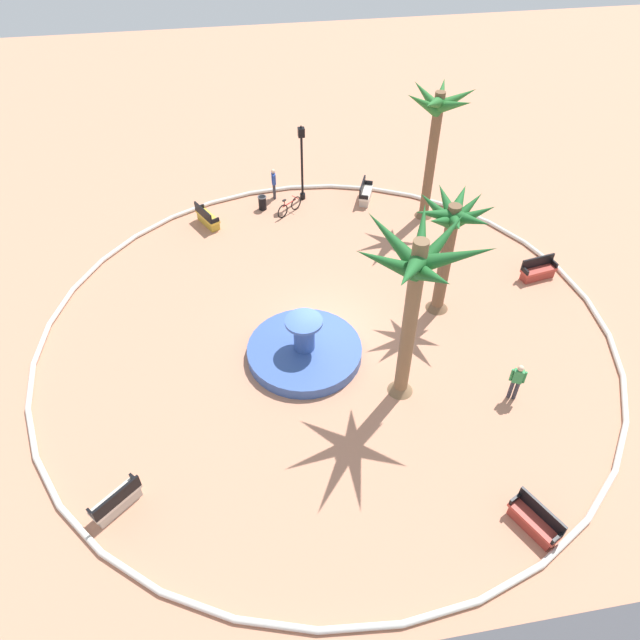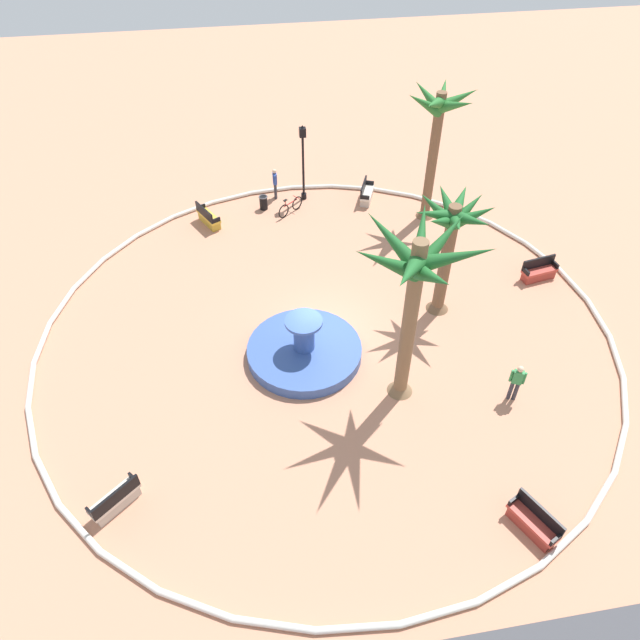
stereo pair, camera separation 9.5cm
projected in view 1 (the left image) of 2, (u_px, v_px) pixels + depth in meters
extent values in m
plane|color=tan|center=(326.00, 332.00, 23.11)|extent=(80.00, 80.00, 0.00)
torus|color=silver|center=(326.00, 330.00, 23.04)|extent=(22.49, 22.49, 0.20)
cylinder|color=#38569E|center=(305.00, 351.00, 22.01)|extent=(4.35, 4.35, 0.45)
cylinder|color=#236093|center=(305.00, 352.00, 22.03)|extent=(3.83, 3.83, 0.34)
cylinder|color=#38569E|center=(304.00, 335.00, 21.42)|extent=(0.78, 0.78, 1.26)
cylinder|color=#3D5FAD|center=(304.00, 322.00, 20.95)|extent=(1.39, 1.39, 0.12)
cylinder|color=brown|center=(409.00, 325.00, 18.66)|extent=(0.48, 0.48, 6.54)
cone|color=brown|center=(401.00, 386.00, 20.72)|extent=(0.92, 0.92, 0.50)
cone|color=#1E6028|center=(387.00, 262.00, 16.65)|extent=(2.26, 0.73, 1.64)
cone|color=#1E6028|center=(410.00, 272.00, 15.93)|extent=(1.69, 2.27, 1.22)
cone|color=#1E6028|center=(433.00, 277.00, 16.09)|extent=(0.75, 2.30, 1.56)
cone|color=#1E6028|center=(457.00, 256.00, 16.59)|extent=(2.36, 1.28, 1.35)
cone|color=#1E6028|center=(441.00, 242.00, 17.29)|extent=(2.19, 1.73, 1.54)
cone|color=#1E6028|center=(421.00, 236.00, 17.50)|extent=(1.31, 2.32, 1.52)
cone|color=#1E6028|center=(393.00, 239.00, 17.29)|extent=(1.75, 2.21, 1.45)
cylinder|color=brown|center=(431.00, 159.00, 27.11)|extent=(0.46, 0.46, 6.26)
cone|color=brown|center=(424.00, 211.00, 29.08)|extent=(0.88, 0.88, 0.50)
cone|color=#28702D|center=(423.00, 103.00, 25.16)|extent=(1.80, 0.64, 1.36)
cone|color=#28702D|center=(433.00, 104.00, 24.58)|extent=(1.56, 1.78, 0.98)
cone|color=#28702D|center=(455.00, 105.00, 24.78)|extent=(1.48, 1.82, 1.19)
cone|color=#28702D|center=(457.00, 98.00, 25.30)|extent=(1.83, 0.59, 1.16)
cone|color=#28702D|center=(442.00, 93.00, 25.77)|extent=(1.26, 1.88, 1.23)
cone|color=#28702D|center=(426.00, 95.00, 25.68)|extent=(1.39, 1.84, 1.29)
cylinder|color=brown|center=(445.00, 261.00, 22.46)|extent=(0.49, 0.49, 4.94)
cone|color=brown|center=(437.00, 304.00, 23.97)|extent=(0.93, 0.93, 0.50)
cone|color=#1E6028|center=(435.00, 214.00, 20.77)|extent=(1.75, 0.74, 0.99)
cone|color=#1E6028|center=(441.00, 221.00, 20.65)|extent=(1.72, 1.40, 1.20)
cone|color=#1E6028|center=(456.00, 224.00, 20.41)|extent=(0.96, 1.78, 1.07)
cone|color=#1E6028|center=(471.00, 220.00, 20.48)|extent=(1.31, 1.76, 0.98)
cone|color=#1E6028|center=(473.00, 215.00, 21.00)|extent=(1.76, 0.91, 1.24)
cone|color=#1E6028|center=(467.00, 209.00, 21.35)|extent=(1.75, 1.25, 1.27)
cone|color=#1E6028|center=(460.00, 200.00, 21.43)|extent=(1.41, 1.72, 0.95)
cone|color=#1E6028|center=(446.00, 201.00, 21.49)|extent=(0.68, 1.73, 1.05)
cone|color=#1E6028|center=(436.00, 208.00, 21.34)|extent=(1.57, 1.59, 1.25)
cube|color=#B73D33|center=(534.00, 520.00, 16.74)|extent=(1.15, 1.66, 0.12)
cube|color=black|center=(542.00, 511.00, 16.63)|extent=(0.77, 1.47, 0.50)
cube|color=#9C342B|center=(532.00, 525.00, 16.92)|extent=(1.06, 1.52, 0.39)
cube|color=black|center=(557.00, 538.00, 16.20)|extent=(0.44, 0.27, 0.24)
cube|color=black|center=(515.00, 499.00, 17.09)|extent=(0.44, 0.27, 0.24)
cube|color=#B73D33|center=(539.00, 270.00, 25.29)|extent=(1.66, 0.78, 0.12)
cube|color=black|center=(538.00, 262.00, 25.23)|extent=(1.59, 0.37, 0.50)
cube|color=#9C342B|center=(537.00, 274.00, 25.47)|extent=(1.53, 0.72, 0.39)
cube|color=black|center=(554.00, 264.00, 25.38)|extent=(0.16, 0.46, 0.24)
cube|color=black|center=(525.00, 271.00, 25.01)|extent=(0.16, 0.46, 0.24)
cube|color=gold|center=(208.00, 217.00, 28.37)|extent=(1.18, 1.65, 0.12)
cube|color=black|center=(203.00, 213.00, 28.08)|extent=(0.81, 1.46, 0.50)
cube|color=gold|center=(208.00, 221.00, 28.55)|extent=(1.09, 1.52, 0.39)
cube|color=black|center=(200.00, 208.00, 28.71)|extent=(0.44, 0.28, 0.24)
cube|color=black|center=(215.00, 221.00, 27.84)|extent=(0.44, 0.28, 0.24)
cube|color=beige|center=(115.00, 499.00, 17.23)|extent=(1.54, 1.42, 0.12)
cube|color=black|center=(117.00, 498.00, 16.93)|extent=(1.27, 1.10, 0.50)
cube|color=#B6ADA0|center=(117.00, 504.00, 17.41)|extent=(1.42, 1.31, 0.39)
cube|color=black|center=(92.00, 515.00, 16.71)|extent=(0.35, 0.39, 0.24)
cube|color=black|center=(135.00, 480.00, 17.56)|extent=(0.35, 0.39, 0.24)
cube|color=beige|center=(366.00, 192.00, 30.03)|extent=(1.06, 1.67, 0.12)
cube|color=black|center=(362.00, 187.00, 29.86)|extent=(0.67, 1.51, 0.50)
cube|color=#B6ADA0|center=(366.00, 197.00, 30.20)|extent=(0.97, 1.54, 0.39)
cube|color=black|center=(368.00, 183.00, 30.47)|extent=(0.45, 0.24, 0.24)
cube|color=black|center=(364.00, 198.00, 29.40)|extent=(0.45, 0.24, 0.24)
cylinder|color=black|center=(302.00, 169.00, 29.28)|extent=(0.12, 0.12, 3.44)
cylinder|color=black|center=(303.00, 196.00, 30.35)|extent=(0.28, 0.28, 0.30)
cube|color=black|center=(301.00, 132.00, 27.95)|extent=(0.32, 0.32, 0.44)
sphere|color=#F2EDCC|center=(301.00, 132.00, 27.95)|extent=(0.22, 0.22, 0.22)
cone|color=black|center=(301.00, 127.00, 27.76)|extent=(0.20, 0.20, 0.18)
cylinder|color=black|center=(262.00, 203.00, 29.47)|extent=(0.40, 0.40, 0.70)
torus|color=#4C4C51|center=(262.00, 197.00, 29.23)|extent=(0.46, 0.46, 0.06)
torus|color=black|center=(296.00, 203.00, 29.44)|extent=(0.59, 0.51, 0.72)
torus|color=black|center=(283.00, 211.00, 28.89)|extent=(0.59, 0.51, 0.72)
cylinder|color=#B21919|center=(289.00, 203.00, 29.00)|extent=(0.76, 0.65, 0.05)
cylinder|color=#B21919|center=(284.00, 203.00, 28.71)|extent=(0.04, 0.04, 0.30)
cube|color=black|center=(284.00, 200.00, 28.59)|extent=(0.22, 0.21, 0.06)
cylinder|color=#B21919|center=(295.00, 197.00, 29.16)|extent=(0.31, 0.36, 0.03)
cylinder|color=#33333D|center=(274.00, 190.00, 30.27)|extent=(0.14, 0.14, 0.86)
cylinder|color=#33333D|center=(274.00, 191.00, 30.14)|extent=(0.14, 0.14, 0.86)
cube|color=#2D4CA5|center=(274.00, 178.00, 29.72)|extent=(0.20, 0.34, 0.56)
sphere|color=beige|center=(273.00, 171.00, 29.45)|extent=(0.22, 0.22, 0.22)
cylinder|color=#2D4CA5|center=(273.00, 176.00, 29.88)|extent=(0.09, 0.09, 0.53)
cylinder|color=#2D4CA5|center=(274.00, 181.00, 29.56)|extent=(0.09, 0.09, 0.53)
cylinder|color=#33333D|center=(516.00, 390.00, 20.34)|extent=(0.14, 0.14, 0.86)
cylinder|color=#33333D|center=(511.00, 389.00, 20.38)|extent=(0.14, 0.14, 0.86)
cube|color=#338C4C|center=(518.00, 376.00, 19.87)|extent=(0.39, 0.33, 0.56)
sphere|color=beige|center=(521.00, 368.00, 19.60)|extent=(0.22, 0.22, 0.22)
cylinder|color=#338C4C|center=(525.00, 377.00, 19.83)|extent=(0.09, 0.09, 0.53)
cylinder|color=#338C4C|center=(512.00, 375.00, 19.92)|extent=(0.09, 0.09, 0.53)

